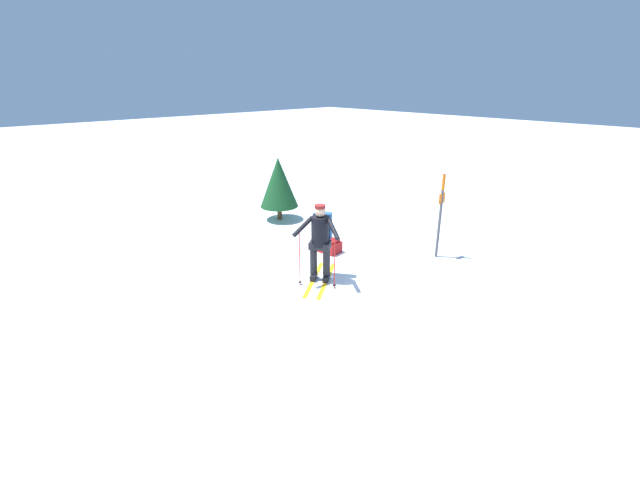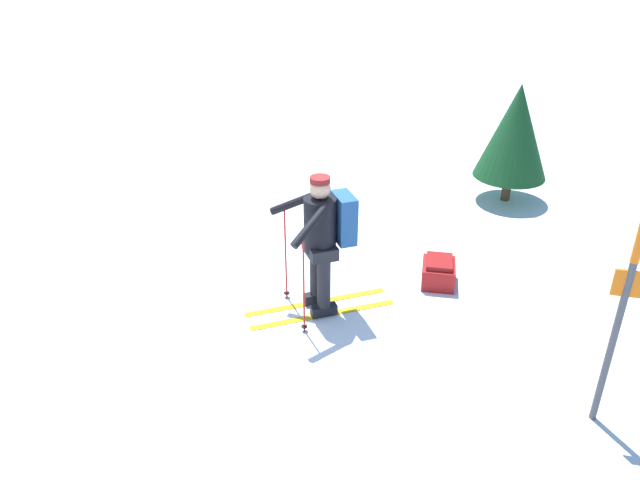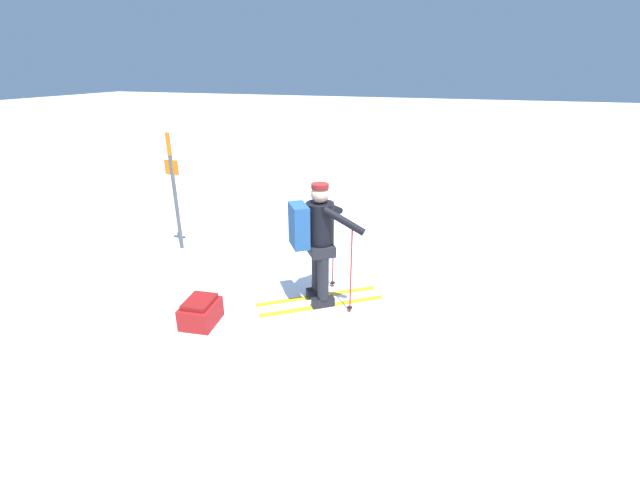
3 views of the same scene
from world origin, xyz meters
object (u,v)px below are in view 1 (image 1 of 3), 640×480
object	(u,v)px
dropped_backpack	(330,246)
pine_tree	(279,182)
trail_marker	(441,209)
skier	(320,237)

from	to	relation	value
dropped_backpack	pine_tree	xyz separation A→B (m)	(-0.71, -2.88, 0.98)
dropped_backpack	trail_marker	distance (m)	2.75
skier	dropped_backpack	world-z (taller)	skier
dropped_backpack	pine_tree	size ratio (longest dim) A/B	0.28
skier	trail_marker	bearing A→B (deg)	160.82
dropped_backpack	skier	bearing A→B (deg)	38.25
skier	dropped_backpack	distance (m)	1.73
skier	pine_tree	bearing A→B (deg)	-116.48
skier	pine_tree	distance (m)	4.28
skier	pine_tree	xyz separation A→B (m)	(-1.91, -3.83, 0.17)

